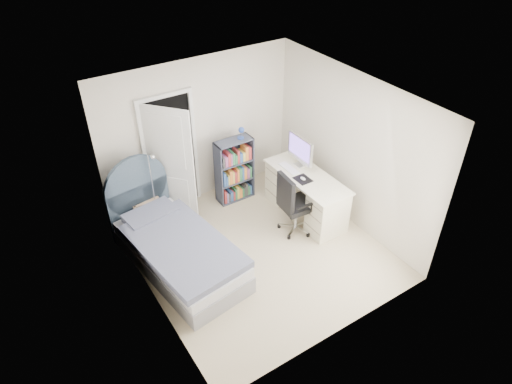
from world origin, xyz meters
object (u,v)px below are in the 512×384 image
bed (176,247)px  nightstand (142,203)px  bookcase (235,172)px  floor_lamp (156,199)px  desk (305,193)px  office_chair (292,201)px

bed → nightstand: (-0.05, 1.13, 0.11)m
bookcase → bed: bearing=-148.7°
bed → nightstand: size_ratio=3.69×
bed → floor_lamp: bearing=82.8°
floor_lamp → desk: bearing=-24.4°
bed → floor_lamp: size_ratio=1.72×
office_chair → bed: bearing=170.3°
nightstand → floor_lamp: size_ratio=0.47×
bed → floor_lamp: (0.12, 0.93, 0.25)m
desk → office_chair: (-0.47, -0.25, 0.17)m
floor_lamp → bed: bearing=-97.2°
nightstand → bookcase: bearing=-6.3°
nightstand → desk: (2.37, -1.20, 0.00)m
bed → nightstand: 1.14m
floor_lamp → nightstand: bearing=130.6°
bookcase → office_chair: bearing=-77.4°
desk → office_chair: size_ratio=1.47×
bed → desk: bearing=-1.6°
nightstand → bed: bearing=-87.4°
floor_lamp → office_chair: bearing=-35.8°
bed → bookcase: bed is taller
nightstand → bookcase: 1.64m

